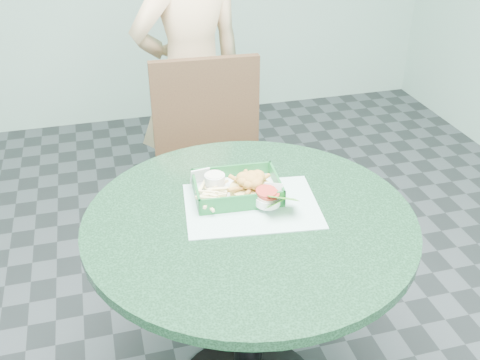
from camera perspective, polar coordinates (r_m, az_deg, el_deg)
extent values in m
cylinder|color=black|center=(1.86, 0.88, -13.63)|extent=(0.10, 0.10, 0.70)
cylinder|color=black|center=(1.63, 0.98, -4.69)|extent=(0.96, 0.96, 0.03)
cube|color=#3E2717|center=(2.39, -2.23, -0.31)|extent=(0.47, 0.47, 0.04)
cube|color=#3E2717|center=(2.46, -3.48, 7.15)|extent=(0.47, 0.04, 0.46)
cube|color=#3E2717|center=(2.33, -5.81, -8.40)|extent=(0.04, 0.04, 0.43)
cube|color=#3E2717|center=(2.41, 3.67, -6.85)|extent=(0.04, 0.04, 0.43)
cube|color=#3E2717|center=(2.65, -7.34, -3.09)|extent=(0.04, 0.04, 0.43)
cube|color=#3E2717|center=(2.72, 1.02, -1.89)|extent=(0.04, 0.04, 0.43)
imported|color=tan|center=(2.63, -4.95, 10.51)|extent=(0.64, 0.51, 1.55)
cube|color=#A0CAC1|center=(1.67, 1.18, -3.19)|extent=(0.42, 0.34, 0.00)
cube|color=#16632A|center=(1.71, -0.32, -1.94)|extent=(0.25, 0.19, 0.01)
cube|color=white|center=(1.71, -0.32, -1.77)|extent=(0.24, 0.17, 0.00)
cube|color=#16632A|center=(1.77, -1.07, 0.28)|extent=(0.25, 0.01, 0.04)
cube|color=#16632A|center=(1.62, 0.49, -2.81)|extent=(0.25, 0.01, 0.04)
cube|color=#16632A|center=(1.73, 3.65, -0.63)|extent=(0.01, 0.19, 0.04)
cube|color=#16632A|center=(1.68, -4.43, -1.78)|extent=(0.01, 0.19, 0.04)
cylinder|color=tan|center=(1.70, 1.12, -1.53)|extent=(0.13, 0.13, 0.02)
cylinder|color=white|center=(1.70, -2.60, -0.61)|extent=(0.06, 0.06, 0.03)
cylinder|color=silver|center=(1.69, -2.61, -0.10)|extent=(0.05, 0.05, 0.00)
cylinder|color=white|center=(1.65, 2.97, -2.53)|extent=(0.07, 0.07, 0.02)
torus|color=beige|center=(1.64, 2.99, -2.06)|extent=(0.07, 0.07, 0.01)
cylinder|color=#B73024|center=(1.63, 3.00, -1.79)|extent=(0.06, 0.06, 0.01)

